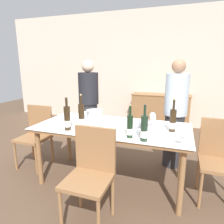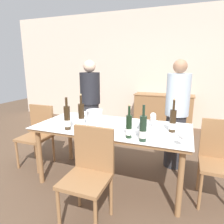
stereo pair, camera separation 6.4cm
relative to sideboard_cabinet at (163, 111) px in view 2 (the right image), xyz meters
The scene contains 21 objects.
ground_plane 2.62m from the sideboard_cabinet, 97.70° to the right, with size 12.00×12.00×0.00m, color brown.
back_wall 1.09m from the sideboard_cabinet, 140.11° to the left, with size 8.00×0.10×2.80m.
sideboard_cabinet is the anchor object (origin of this frame).
dining_table 2.60m from the sideboard_cabinet, 97.70° to the right, with size 1.90×0.90×0.77m.
ice_bucket 2.74m from the sideboard_cabinet, 101.66° to the right, with size 0.20×0.20×0.21m.
wine_bottle_0 2.60m from the sideboard_cabinet, 81.60° to the right, with size 0.07×0.07×0.38m.
wine_bottle_1 2.90m from the sideboard_cabinet, 103.31° to the right, with size 0.07×0.07×0.42m.
wine_bottle_2 2.97m from the sideboard_cabinet, 87.69° to the right, with size 0.07×0.07×0.37m.
wine_bottle_3 2.92m from the sideboard_cabinet, 90.79° to the right, with size 0.06×0.06×0.36m.
wine_bottle_4 3.02m from the sideboard_cabinet, 105.38° to the right, with size 0.07×0.07×0.38m.
wine_glass_0 2.99m from the sideboard_cabinet, 98.44° to the right, with size 0.07×0.07×0.13m.
wine_glass_1 3.01m from the sideboard_cabinet, 80.55° to the right, with size 0.07×0.07×0.14m.
wine_glass_2 2.78m from the sideboard_cabinet, 89.26° to the right, with size 0.08×0.08×0.13m.
wine_glass_3 2.30m from the sideboard_cabinet, 87.20° to the right, with size 0.08×0.08×0.14m.
wine_glass_4 2.65m from the sideboard_cabinet, 106.62° to the right, with size 0.08×0.08×0.15m.
wine_glass_5 2.48m from the sideboard_cabinet, 86.70° to the right, with size 0.07×0.07×0.15m.
chair_near_front 3.26m from the sideboard_cabinet, 95.69° to the right, with size 0.42×0.42×0.93m.
chair_right_end 2.64m from the sideboard_cabinet, 70.10° to the right, with size 0.42×0.42×0.92m.
chair_left_end 2.95m from the sideboard_cabinet, 122.69° to the right, with size 0.42×0.42×0.91m.
person_host 2.13m from the sideboard_cabinet, 118.92° to the right, with size 0.33×0.33×1.59m.
person_guest_left 1.92m from the sideboard_cabinet, 78.29° to the right, with size 0.33×0.33×1.59m.
Camera 2 is at (0.84, -2.23, 1.52)m, focal length 32.00 mm.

